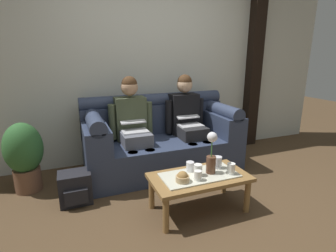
% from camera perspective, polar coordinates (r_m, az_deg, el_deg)
% --- Properties ---
extents(ground_plane, '(14.00, 14.00, 0.00)m').
position_cam_1_polar(ground_plane, '(2.63, 7.66, -18.73)').
color(ground_plane, '#4C3823').
extents(back_wall_patterned, '(6.00, 0.12, 2.90)m').
position_cam_1_polar(back_wall_patterned, '(3.75, -4.54, 15.03)').
color(back_wall_patterned, silver).
rests_on(back_wall_patterned, ground_plane).
extents(timber_pillar, '(0.20, 0.20, 2.90)m').
position_cam_1_polar(timber_pillar, '(4.47, 18.39, 14.38)').
color(timber_pillar, black).
rests_on(timber_pillar, ground_plane).
extents(couch, '(1.96, 0.88, 0.96)m').
position_cam_1_polar(couch, '(3.43, -1.55, -3.25)').
color(couch, '#2D3851').
rests_on(couch, ground_plane).
extents(person_left, '(0.56, 0.67, 1.22)m').
position_cam_1_polar(person_left, '(3.24, -7.78, 0.74)').
color(person_left, '#595B66').
rests_on(person_left, ground_plane).
extents(person_right, '(0.56, 0.67, 1.22)m').
position_cam_1_polar(person_right, '(3.48, 4.21, 1.87)').
color(person_right, '#232326').
rests_on(person_right, ground_plane).
extents(coffee_table, '(0.93, 0.49, 0.38)m').
position_cam_1_polar(coffee_table, '(2.54, 6.89, -11.71)').
color(coffee_table, olive).
rests_on(coffee_table, ground_plane).
extents(flower_vase, '(0.10, 0.10, 0.41)m').
position_cam_1_polar(flower_vase, '(2.49, 9.51, -6.11)').
color(flower_vase, brown).
rests_on(flower_vase, coffee_table).
extents(snack_bowl, '(0.12, 0.12, 0.10)m').
position_cam_1_polar(snack_bowl, '(2.36, 3.21, -11.25)').
color(snack_bowl, tan).
rests_on(snack_bowl, coffee_table).
extents(cup_near_left, '(0.08, 0.08, 0.11)m').
position_cam_1_polar(cup_near_left, '(2.56, 13.70, -9.09)').
color(cup_near_left, white).
rests_on(cup_near_left, coffee_table).
extents(cup_near_right, '(0.08, 0.08, 0.12)m').
position_cam_1_polar(cup_near_right, '(2.66, 10.88, -7.84)').
color(cup_near_right, silver).
rests_on(cup_near_right, coffee_table).
extents(cup_far_center, '(0.08, 0.08, 0.09)m').
position_cam_1_polar(cup_far_center, '(2.56, 4.88, -8.84)').
color(cup_far_center, silver).
rests_on(cup_far_center, coffee_table).
extents(cup_far_left, '(0.08, 0.08, 0.11)m').
position_cam_1_polar(cup_far_left, '(2.47, 6.59, -9.57)').
color(cup_far_left, white).
rests_on(cup_far_left, coffee_table).
extents(cup_far_right, '(0.07, 0.07, 0.09)m').
position_cam_1_polar(cup_far_right, '(2.39, 6.59, -10.75)').
color(cup_far_right, white).
rests_on(cup_far_right, coffee_table).
extents(backpack_left, '(0.31, 0.29, 0.33)m').
position_cam_1_polar(backpack_left, '(2.87, -19.66, -12.71)').
color(backpack_left, black).
rests_on(backpack_left, ground_plane).
extents(potted_plant, '(0.40, 0.40, 0.78)m').
position_cam_1_polar(potted_plant, '(3.23, -29.06, -5.38)').
color(potted_plant, brown).
rests_on(potted_plant, ground_plane).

